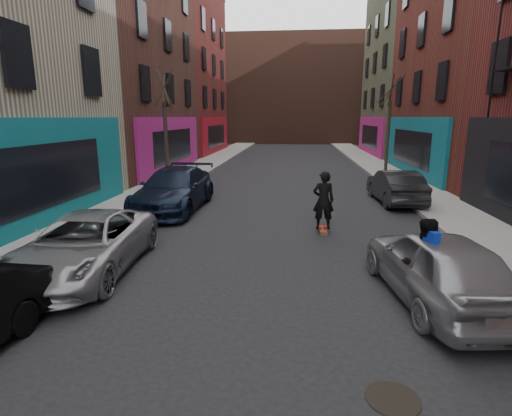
% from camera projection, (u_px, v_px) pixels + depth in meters
% --- Properties ---
extents(sidewalk_left, '(2.50, 84.00, 0.13)m').
position_uv_depth(sidewalk_left, '(213.00, 160.00, 32.63)').
color(sidewalk_left, gray).
rests_on(sidewalk_left, ground).
extents(sidewalk_right, '(2.50, 84.00, 0.13)m').
position_uv_depth(sidewalk_right, '(369.00, 162.00, 31.43)').
color(sidewalk_right, gray).
rests_on(sidewalk_right, ground).
extents(building_far, '(40.00, 10.00, 14.00)m').
position_uv_depth(building_far, '(294.00, 91.00, 55.70)').
color(building_far, '#47281E').
rests_on(building_far, ground).
extents(tree_left_far, '(2.00, 2.00, 6.50)m').
position_uv_depth(tree_left_far, '(165.00, 120.00, 20.25)').
color(tree_left_far, black).
rests_on(tree_left_far, sidewalk_left).
extents(tree_right_far, '(2.00, 2.00, 6.80)m').
position_uv_depth(tree_right_far, '(389.00, 117.00, 24.84)').
color(tree_right_far, black).
rests_on(tree_right_far, sidewalk_right).
extents(parked_left_far, '(2.49, 4.90, 1.33)m').
position_uv_depth(parked_left_far, '(85.00, 244.00, 9.15)').
color(parked_left_far, gray).
rests_on(parked_left_far, ground).
extents(parked_left_end, '(2.31, 5.50, 1.58)m').
position_uv_depth(parked_left_end, '(174.00, 189.00, 15.37)').
color(parked_left_end, black).
rests_on(parked_left_end, ground).
extents(parked_right_far, '(2.24, 4.44, 1.45)m').
position_uv_depth(parked_right_far, '(437.00, 266.00, 7.66)').
color(parked_right_far, gray).
rests_on(parked_right_far, ground).
extents(parked_right_end, '(1.67, 4.25, 1.38)m').
position_uv_depth(parked_right_end, '(395.00, 187.00, 16.56)').
color(parked_right_end, black).
rests_on(parked_right_end, ground).
extents(skateboard, '(0.29, 0.82, 0.10)m').
position_uv_depth(skateboard, '(322.00, 230.00, 12.50)').
color(skateboard, brown).
rests_on(skateboard, ground).
extents(skateboarder, '(0.70, 0.49, 1.81)m').
position_uv_depth(skateboarder, '(323.00, 200.00, 12.29)').
color(skateboarder, black).
rests_on(skateboarder, skateboard).
extents(pedestrian, '(1.00, 0.88, 1.72)m').
position_uv_depth(pedestrian, '(423.00, 262.00, 7.44)').
color(pedestrian, black).
rests_on(pedestrian, ground).
extents(manhole, '(0.73, 0.73, 0.01)m').
position_uv_depth(manhole, '(393.00, 399.00, 5.09)').
color(manhole, black).
rests_on(manhole, ground).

